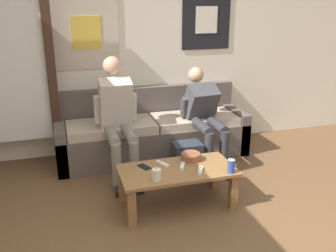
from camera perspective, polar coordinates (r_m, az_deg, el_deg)
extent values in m
cube|color=silver|center=(4.68, -3.24, 11.87)|extent=(10.00, 0.05, 2.55)
cube|color=beige|center=(4.51, -12.38, 13.71)|extent=(0.75, 0.01, 0.84)
cube|color=gold|center=(4.51, -12.37, 13.70)|extent=(0.34, 0.01, 0.38)
cube|color=black|center=(4.86, 5.87, 15.79)|extent=(0.64, 0.01, 0.72)
cube|color=silver|center=(4.85, 5.90, 15.79)|extent=(0.29, 0.01, 0.32)
cube|color=#382319|center=(4.37, -17.27, 7.21)|extent=(0.10, 0.10, 2.05)
cube|color=silver|center=(4.40, -23.31, 7.96)|extent=(0.82, 0.02, 1.64)
cube|color=#564C47|center=(4.78, -3.24, 1.29)|extent=(2.28, 0.13, 0.81)
cube|color=#564C47|center=(4.52, -2.12, -2.51)|extent=(2.28, 0.58, 0.39)
cube|color=#564C47|center=(4.37, -15.96, -3.19)|extent=(0.12, 0.58, 0.51)
cube|color=#564C47|center=(4.87, 10.25, -0.47)|extent=(0.12, 0.58, 0.51)
cube|color=#B2A38E|center=(4.34, -8.67, -0.18)|extent=(1.00, 0.54, 0.10)
cube|color=#B2A38E|center=(4.59, 4.01, 1.03)|extent=(1.00, 0.54, 0.10)
cube|color=olive|center=(3.45, 1.40, -6.77)|extent=(1.06, 0.53, 0.03)
cube|color=olive|center=(3.62, -6.93, -8.92)|extent=(0.07, 0.07, 0.34)
cube|color=olive|center=(3.86, 7.14, -7.00)|extent=(0.07, 0.07, 0.34)
cube|color=olive|center=(3.25, -5.58, -12.28)|extent=(0.07, 0.07, 0.34)
cube|color=olive|center=(3.53, 9.92, -9.83)|extent=(0.07, 0.07, 0.34)
cylinder|color=gray|center=(3.91, -8.49, -1.59)|extent=(0.11, 0.42, 0.11)
cylinder|color=gray|center=(3.81, -7.83, -5.97)|extent=(0.10, 0.10, 0.47)
cube|color=#232328|center=(3.85, -7.50, -9.55)|extent=(0.11, 0.25, 0.05)
cylinder|color=gray|center=(3.94, -5.90, -1.33)|extent=(0.11, 0.42, 0.11)
cylinder|color=gray|center=(3.83, -5.17, -5.67)|extent=(0.10, 0.10, 0.47)
cube|color=#232328|center=(3.88, -4.85, -9.23)|extent=(0.11, 0.25, 0.05)
cube|color=beige|center=(4.10, -8.02, 3.32)|extent=(0.34, 0.34, 0.58)
sphere|color=tan|center=(4.11, -8.50, 9.08)|extent=(0.20, 0.20, 0.20)
cylinder|color=beige|center=(4.10, -10.68, 2.51)|extent=(0.08, 0.11, 0.31)
cylinder|color=beige|center=(4.15, -5.36, 2.98)|extent=(0.08, 0.11, 0.31)
cylinder|color=#2D2D33|center=(4.17, 5.25, -0.15)|extent=(0.11, 0.41, 0.11)
cylinder|color=#2D2D33|center=(4.07, 6.23, -4.17)|extent=(0.10, 0.10, 0.47)
cube|color=#232328|center=(4.11, 6.49, -7.53)|extent=(0.11, 0.25, 0.05)
cylinder|color=#2D2D33|center=(4.23, 7.51, 0.08)|extent=(0.11, 0.41, 0.11)
cylinder|color=#2D2D33|center=(4.14, 8.53, -3.86)|extent=(0.10, 0.10, 0.47)
cube|color=#232328|center=(4.18, 8.78, -7.17)|extent=(0.11, 0.25, 0.05)
cube|color=#3F3F44|center=(4.41, 4.94, 3.51)|extent=(0.37, 0.42, 0.48)
sphere|color=tan|center=(4.49, 4.27, 7.78)|extent=(0.18, 0.18, 0.18)
cylinder|color=#3F3F44|center=(4.38, 2.46, 2.86)|extent=(0.08, 0.14, 0.25)
cylinder|color=#3F3F44|center=(4.52, 7.12, 3.23)|extent=(0.08, 0.14, 0.25)
cube|color=#282D38|center=(4.08, 2.90, -5.10)|extent=(0.30, 0.23, 0.38)
cube|color=#282D38|center=(4.03, 3.35, -6.78)|extent=(0.21, 0.08, 0.17)
cylinder|color=brown|center=(3.62, 3.50, -4.69)|extent=(0.18, 0.18, 0.07)
torus|color=brown|center=(3.61, 3.51, -4.26)|extent=(0.19, 0.19, 0.02)
cylinder|color=silver|center=(3.22, -1.78, -7.42)|extent=(0.08, 0.08, 0.10)
cylinder|color=black|center=(3.20, -1.79, -6.51)|extent=(0.00, 0.00, 0.01)
cylinder|color=#28479E|center=(3.40, 9.60, -6.06)|extent=(0.07, 0.07, 0.12)
cylinder|color=silver|center=(3.37, 9.66, -5.10)|extent=(0.06, 0.06, 0.00)
cube|color=white|center=(3.48, 2.21, -6.09)|extent=(0.09, 0.15, 0.02)
cylinder|color=#333842|center=(3.50, 2.26, -5.66)|extent=(0.01, 0.01, 0.00)
cube|color=white|center=(3.51, -0.86, -5.78)|extent=(0.10, 0.14, 0.02)
cylinder|color=#333842|center=(3.53, -1.22, -5.41)|extent=(0.01, 0.01, 0.00)
cube|color=white|center=(3.40, 4.96, -6.74)|extent=(0.09, 0.14, 0.02)
cylinder|color=#333842|center=(3.42, 5.00, -6.30)|extent=(0.01, 0.01, 0.00)
cube|color=black|center=(3.48, -3.63, -6.22)|extent=(0.12, 0.15, 0.01)
cube|color=black|center=(3.48, -3.63, -6.13)|extent=(0.10, 0.14, 0.00)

